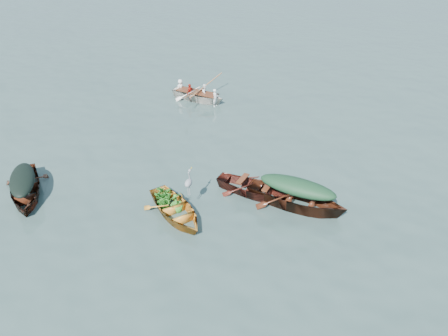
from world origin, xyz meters
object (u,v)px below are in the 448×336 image
at_px(open_wooden_boat, 255,195).
at_px(rowed_boat, 198,101).
at_px(dark_covered_boat, 27,196).
at_px(green_tarp_boat, 295,207).
at_px(heron, 189,187).
at_px(yellow_dinghy, 176,216).

xyz_separation_m(open_wooden_boat, rowed_boat, (-4.57, 7.14, 0.00)).
bearing_deg(dark_covered_boat, green_tarp_boat, -22.88).
bearing_deg(heron, rowed_boat, 57.52).
bearing_deg(heron, dark_covered_boat, 138.66).
relative_size(rowed_boat, heron, 4.31).
bearing_deg(dark_covered_boat, yellow_dinghy, -30.98).
distance_m(yellow_dinghy, rowed_boat, 9.32).
bearing_deg(green_tarp_boat, heron, 119.32).
distance_m(rowed_boat, heron, 9.02).
distance_m(open_wooden_boat, heron, 2.55).
bearing_deg(heron, yellow_dinghy, -174.81).
relative_size(yellow_dinghy, dark_covered_boat, 0.86).
height_order(yellow_dinghy, heron, heron).
height_order(green_tarp_boat, heron, heron).
xyz_separation_m(green_tarp_boat, rowed_boat, (-6.05, 7.42, 0.00)).
bearing_deg(dark_covered_boat, open_wooden_boat, -18.66).
height_order(green_tarp_boat, rowed_boat, green_tarp_boat).
xyz_separation_m(rowed_boat, heron, (2.66, -8.56, 0.93)).
distance_m(green_tarp_boat, rowed_boat, 9.58).
bearing_deg(open_wooden_boat, heron, 139.24).
height_order(yellow_dinghy, green_tarp_boat, green_tarp_boat).
xyz_separation_m(dark_covered_boat, green_tarp_boat, (9.14, 1.99, 0.00)).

